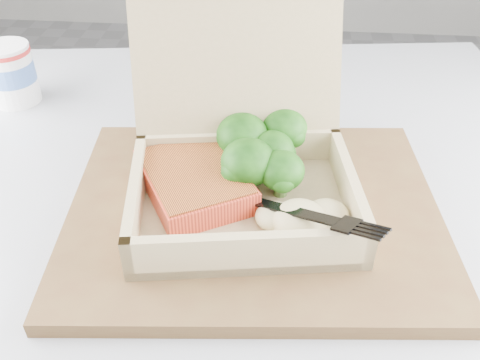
# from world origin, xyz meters

# --- Properties ---
(floor) EXTENTS (4.00, 4.00, 0.00)m
(floor) POSITION_xyz_m (0.00, 0.00, 0.00)
(floor) COLOR gray
(floor) RESTS_ON ground
(cafe_table) EXTENTS (1.00, 1.00, 0.76)m
(cafe_table) POSITION_xyz_m (-0.07, -0.44, 0.56)
(cafe_table) COLOR black
(cafe_table) RESTS_ON floor
(serving_tray) EXTENTS (0.41, 0.34, 0.02)m
(serving_tray) POSITION_xyz_m (-0.03, -0.43, 0.77)
(serving_tray) COLOR brown
(serving_tray) RESTS_ON cafe_table
(takeout_container) EXTENTS (0.26, 0.27, 0.20)m
(takeout_container) POSITION_xyz_m (-0.05, -0.41, 0.83)
(takeout_container) COLOR tan
(takeout_container) RESTS_ON serving_tray
(salmon_fillet) EXTENTS (0.14, 0.15, 0.03)m
(salmon_fillet) POSITION_xyz_m (-0.09, -0.43, 0.80)
(salmon_fillet) COLOR #F34E2F
(salmon_fillet) RESTS_ON takeout_container
(broccoli_pile) EXTENTS (0.13, 0.13, 0.05)m
(broccoli_pile) POSITION_xyz_m (-0.02, -0.39, 0.81)
(broccoli_pile) COLOR #2A7019
(broccoli_pile) RESTS_ON takeout_container
(mashed_potatoes) EXTENTS (0.08, 0.07, 0.03)m
(mashed_potatoes) POSITION_xyz_m (0.02, -0.48, 0.80)
(mashed_potatoes) COLOR #C7B581
(mashed_potatoes) RESTS_ON takeout_container
(plastic_fork) EXTENTS (0.14, 0.11, 0.04)m
(plastic_fork) POSITION_xyz_m (-0.01, -0.47, 0.81)
(plastic_fork) COLOR black
(plastic_fork) RESTS_ON mashed_potatoes
(paper_cup) EXTENTS (0.07, 0.07, 0.08)m
(paper_cup) POSITION_xyz_m (-0.38, -0.22, 0.81)
(paper_cup) COLOR white
(paper_cup) RESTS_ON cafe_table
(receipt) EXTENTS (0.11, 0.15, 0.00)m
(receipt) POSITION_xyz_m (-0.08, -0.22, 0.76)
(receipt) COLOR white
(receipt) RESTS_ON cafe_table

